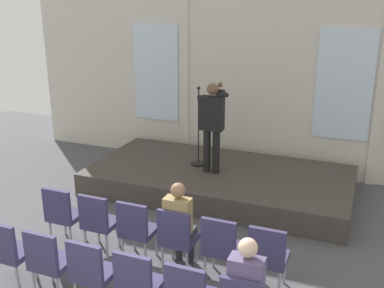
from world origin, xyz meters
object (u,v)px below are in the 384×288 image
(audience_r1_c5, at_px, (247,287))
(audience_r0_c3, at_px, (179,221))
(chair_r0_c0, at_px, (63,212))
(chair_r0_c1, at_px, (98,219))
(chair_r0_c4, at_px, (221,244))
(chair_r0_c5, at_px, (268,254))
(chair_r0_c2, at_px, (136,227))
(chair_r1_c2, at_px, (91,270))
(speaker, at_px, (212,121))
(chair_r1_c0, at_px, (8,249))
(chair_r1_c3, at_px, (138,281))
(mic_stand, at_px, (198,148))
(chair_r1_c1, at_px, (48,259))
(chair_r0_c3, at_px, (177,236))

(audience_r1_c5, bearing_deg, audience_r0_c3, 138.17)
(chair_r0_c0, xyz_separation_m, chair_r0_c1, (0.62, 0.00, 0.00))
(audience_r0_c3, distance_m, chair_r0_c4, 0.65)
(chair_r0_c5, bearing_deg, chair_r0_c4, 180.00)
(chair_r0_c1, height_order, audience_r0_c3, audience_r0_c3)
(chair_r0_c2, xyz_separation_m, chair_r1_c2, (0.00, -1.11, 0.00))
(speaker, bearing_deg, audience_r1_c5, -65.31)
(chair_r0_c2, distance_m, chair_r1_c0, 1.66)
(chair_r0_c2, height_order, audience_r0_c3, audience_r0_c3)
(audience_r1_c5, bearing_deg, chair_r0_c2, 151.12)
(chair_r0_c1, bearing_deg, chair_r0_c5, 0.00)
(chair_r0_c2, height_order, chair_r1_c3, same)
(chair_r0_c2, bearing_deg, chair_r1_c2, -90.00)
(mic_stand, bearing_deg, chair_r1_c0, -105.08)
(chair_r1_c2, bearing_deg, chair_r0_c2, 90.00)
(chair_r1_c0, relative_size, chair_r1_c1, 1.00)
(chair_r0_c3, xyz_separation_m, audience_r0_c3, (-0.00, 0.08, 0.18))
(speaker, distance_m, chair_r1_c2, 3.82)
(chair_r0_c4, height_order, chair_r0_c5, same)
(chair_r0_c4, bearing_deg, chair_r1_c0, -155.94)
(chair_r0_c5, height_order, chair_r1_c3, same)
(speaker, xyz_separation_m, chair_r1_c2, (-0.19, -3.71, -0.88))
(chair_r0_c4, xyz_separation_m, chair_r1_c0, (-2.48, -1.11, 0.00))
(audience_r0_c3, bearing_deg, chair_r0_c4, -7.68)
(speaker, relative_size, chair_r1_c0, 1.79)
(chair_r0_c5, bearing_deg, speaker, 122.66)
(chair_r1_c1, relative_size, chair_r1_c2, 1.00)
(mic_stand, relative_size, audience_r0_c3, 1.22)
(speaker, xyz_separation_m, chair_r1_c0, (-1.43, -3.71, -0.88))
(chair_r1_c0, bearing_deg, chair_r1_c1, 0.00)
(chair_r0_c5, xyz_separation_m, chair_r1_c3, (-1.24, -1.11, 0.00))
(chair_r1_c2, relative_size, chair_r1_c3, 1.00)
(chair_r1_c2, bearing_deg, chair_r1_c0, 180.00)
(chair_r0_c3, bearing_deg, speaker, 99.36)
(chair_r0_c3, distance_m, chair_r1_c0, 2.16)
(mic_stand, bearing_deg, chair_r1_c2, -87.53)
(chair_r0_c5, height_order, chair_r1_c0, same)
(speaker, distance_m, chair_r1_c3, 3.84)
(chair_r0_c0, distance_m, chair_r1_c3, 2.16)
(chair_r0_c3, bearing_deg, chair_r0_c0, 180.00)
(chair_r0_c2, height_order, chair_r0_c3, same)
(audience_r0_c3, relative_size, chair_r1_c0, 1.36)
(chair_r0_c0, distance_m, chair_r0_c4, 2.48)
(chair_r0_c5, relative_size, chair_r1_c0, 1.00)
(chair_r0_c3, xyz_separation_m, chair_r1_c1, (-1.24, -1.11, 0.00))
(chair_r0_c4, relative_size, chair_r1_c0, 1.00)
(chair_r1_c1, bearing_deg, chair_r0_c4, 30.77)
(chair_r0_c5, distance_m, chair_r1_c2, 2.16)
(mic_stand, xyz_separation_m, chair_r1_c0, (-1.07, -3.97, -0.24))
(chair_r0_c3, relative_size, audience_r1_c5, 0.71)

